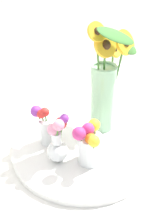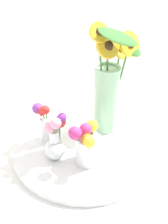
% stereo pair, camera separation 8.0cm
% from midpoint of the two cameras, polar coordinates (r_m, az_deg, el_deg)
% --- Properties ---
extents(ground_plane, '(6.00, 6.00, 0.00)m').
position_cam_midpoint_polar(ground_plane, '(0.92, 2.31, -10.98)').
color(ground_plane, silver).
extents(serving_tray, '(0.52, 0.52, 0.02)m').
position_cam_midpoint_polar(serving_tray, '(0.96, -2.40, -7.49)').
color(serving_tray, white).
rests_on(serving_tray, ground_plane).
extents(mason_jar_sunflowers, '(0.23, 0.18, 0.42)m').
position_cam_midpoint_polar(mason_jar_sunflowers, '(0.95, 2.22, 5.42)').
color(mason_jar_sunflowers, '#99CC9E').
rests_on(mason_jar_sunflowers, serving_tray).
extents(vase_small_center, '(0.11, 0.10, 0.15)m').
position_cam_midpoint_polar(vase_small_center, '(0.84, -1.55, -7.06)').
color(vase_small_center, white).
rests_on(vase_small_center, serving_tray).
extents(vase_bulb_right, '(0.10, 0.08, 0.17)m').
position_cam_midpoint_polar(vase_bulb_right, '(0.86, -8.40, -6.52)').
color(vase_bulb_right, white).
rests_on(vase_bulb_right, serving_tray).
extents(vase_small_back, '(0.08, 0.08, 0.15)m').
position_cam_midpoint_polar(vase_small_back, '(0.94, -10.73, -3.10)').
color(vase_small_back, white).
rests_on(vase_small_back, serving_tray).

